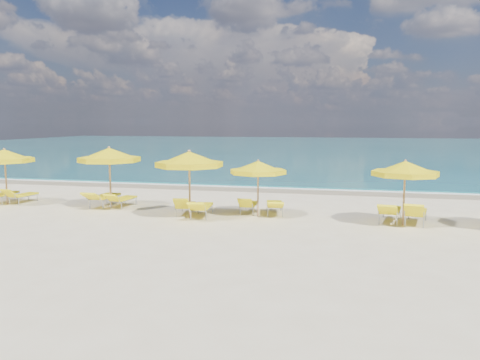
# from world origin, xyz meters

# --- Properties ---
(ground_plane) EXTENTS (120.00, 120.00, 0.00)m
(ground_plane) POSITION_xyz_m (0.00, 0.00, 0.00)
(ground_plane) COLOR beige
(ocean) EXTENTS (120.00, 80.00, 0.30)m
(ocean) POSITION_xyz_m (0.00, 48.00, 0.00)
(ocean) COLOR #125D65
(ocean) RESTS_ON ground
(wet_sand_band) EXTENTS (120.00, 2.60, 0.01)m
(wet_sand_band) POSITION_xyz_m (0.00, 7.40, 0.00)
(wet_sand_band) COLOR tan
(wet_sand_band) RESTS_ON ground
(foam_line) EXTENTS (120.00, 1.20, 0.03)m
(foam_line) POSITION_xyz_m (0.00, 8.20, 0.00)
(foam_line) COLOR white
(foam_line) RESTS_ON ground
(whitecap_near) EXTENTS (14.00, 0.36, 0.05)m
(whitecap_near) POSITION_xyz_m (-6.00, 17.00, 0.00)
(whitecap_near) COLOR white
(whitecap_near) RESTS_ON ground
(whitecap_far) EXTENTS (18.00, 0.30, 0.05)m
(whitecap_far) POSITION_xyz_m (8.00, 24.00, 0.00)
(whitecap_far) COLOR white
(whitecap_far) RESTS_ON ground
(umbrella_1) EXTENTS (2.99, 2.99, 2.42)m
(umbrella_1) POSITION_xyz_m (-10.01, 0.36, 2.06)
(umbrella_1) COLOR tan
(umbrella_1) RESTS_ON ground
(umbrella_2) EXTENTS (3.05, 3.05, 2.54)m
(umbrella_2) POSITION_xyz_m (-5.24, 0.59, 2.17)
(umbrella_2) COLOR tan
(umbrella_2) RESTS_ON ground
(umbrella_3) EXTENTS (3.19, 3.19, 2.52)m
(umbrella_3) POSITION_xyz_m (-1.41, -0.56, 2.15)
(umbrella_3) COLOR tan
(umbrella_3) RESTS_ON ground
(umbrella_4) EXTENTS (2.12, 2.12, 2.14)m
(umbrella_4) POSITION_xyz_m (0.97, 0.31, 1.82)
(umbrella_4) COLOR tan
(umbrella_4) RESTS_ON ground
(umbrella_5) EXTENTS (2.42, 2.42, 2.26)m
(umbrella_5) POSITION_xyz_m (6.11, -0.07, 1.93)
(umbrella_5) COLOR tan
(umbrella_5) RESTS_ON ground
(lounger_1_left) EXTENTS (0.81, 1.91, 0.73)m
(lounger_1_left) POSITION_xyz_m (-10.50, 0.74, 0.22)
(lounger_1_left) COLOR #A5A8AD
(lounger_1_left) RESTS_ON ground
(lounger_1_right) EXTENTS (0.73, 1.70, 0.74)m
(lounger_1_right) POSITION_xyz_m (-9.61, 0.84, 0.20)
(lounger_1_right) COLOR #A5A8AD
(lounger_1_right) RESTS_ON ground
(lounger_2_left) EXTENTS (0.73, 2.10, 0.78)m
(lounger_2_left) POSITION_xyz_m (-5.70, 0.87, 0.24)
(lounger_2_left) COLOR #A5A8AD
(lounger_2_left) RESTS_ON ground
(lounger_2_right) EXTENTS (0.69, 1.77, 0.71)m
(lounger_2_right) POSITION_xyz_m (-4.85, 0.87, 0.21)
(lounger_2_right) COLOR #A5A8AD
(lounger_2_right) RESTS_ON ground
(lounger_3_left) EXTENTS (0.81, 1.75, 0.80)m
(lounger_3_left) POSITION_xyz_m (-1.78, -0.01, 0.21)
(lounger_3_left) COLOR #A5A8AD
(lounger_3_left) RESTS_ON ground
(lounger_3_right) EXTENTS (0.83, 1.98, 0.77)m
(lounger_3_right) POSITION_xyz_m (-1.04, -0.32, 0.23)
(lounger_3_right) COLOR #A5A8AD
(lounger_3_right) RESTS_ON ground
(lounger_4_left) EXTENTS (0.58, 1.64, 0.73)m
(lounger_4_left) POSITION_xyz_m (0.51, 0.86, 0.20)
(lounger_4_left) COLOR #A5A8AD
(lounger_4_left) RESTS_ON ground
(lounger_4_right) EXTENTS (0.95, 1.97, 0.68)m
(lounger_4_right) POSITION_xyz_m (1.52, 0.86, 0.22)
(lounger_4_right) COLOR #A5A8AD
(lounger_4_right) RESTS_ON ground
(lounger_5_left) EXTENTS (0.99, 2.09, 0.82)m
(lounger_5_left) POSITION_xyz_m (5.71, 0.42, 0.24)
(lounger_5_left) COLOR #A5A8AD
(lounger_5_left) RESTS_ON ground
(lounger_5_right) EXTENTS (1.01, 2.01, 0.89)m
(lounger_5_right) POSITION_xyz_m (6.56, 0.26, 0.24)
(lounger_5_right) COLOR #A5A8AD
(lounger_5_right) RESTS_ON ground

